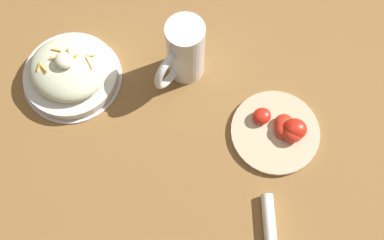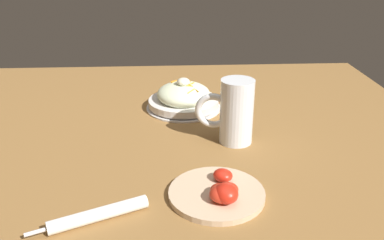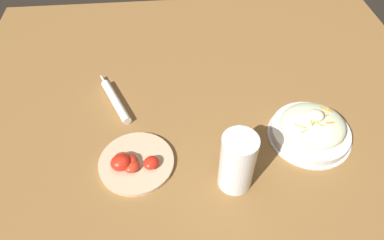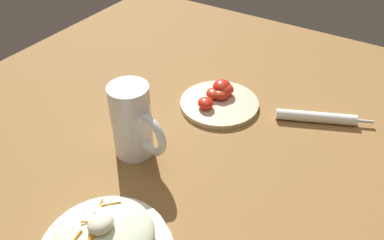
{
  "view_description": "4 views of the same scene",
  "coord_description": "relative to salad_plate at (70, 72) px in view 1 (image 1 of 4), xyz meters",
  "views": [
    {
      "loc": [
        0.15,
        -0.28,
        0.89
      ],
      "look_at": [
        0.02,
        0.03,
        0.05
      ],
      "focal_mm": 41.67,
      "sensor_mm": 36.0,
      "label": 1
    },
    {
      "loc": [
        0.86,
        0.0,
        0.46
      ],
      "look_at": [
        0.01,
        0.05,
        0.08
      ],
      "focal_mm": 38.52,
      "sensor_mm": 36.0,
      "label": 2
    },
    {
      "loc": [
        0.1,
        0.59,
        0.72
      ],
      "look_at": [
        0.05,
        0.02,
        0.08
      ],
      "focal_mm": 32.34,
      "sensor_mm": 36.0,
      "label": 3
    },
    {
      "loc": [
        -0.51,
        -0.28,
        0.57
      ],
      "look_at": [
        0.02,
        0.05,
        0.08
      ],
      "focal_mm": 37.57,
      "sensor_mm": 36.0,
      "label": 4
    }
  ],
  "objects": [
    {
      "name": "tomato_plate",
      "position": [
        0.46,
        0.05,
        -0.02
      ],
      "size": [
        0.19,
        0.19,
        0.05
      ],
      "color": "#D1B28E",
      "rests_on": "ground_plane"
    },
    {
      "name": "ground_plane",
      "position": [
        0.27,
        -0.04,
        -0.03
      ],
      "size": [
        1.43,
        1.43,
        0.0
      ],
      "primitive_type": "plane",
      "color": "olive"
    },
    {
      "name": "beer_mug",
      "position": [
        0.22,
        0.12,
        0.04
      ],
      "size": [
        0.08,
        0.14,
        0.16
      ],
      "color": "white",
      "rests_on": "ground_plane"
    },
    {
      "name": "salad_plate",
      "position": [
        0.0,
        0.0,
        0.0
      ],
      "size": [
        0.22,
        0.22,
        0.09
      ],
      "color": "silver",
      "rests_on": "ground_plane"
    }
  ]
}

